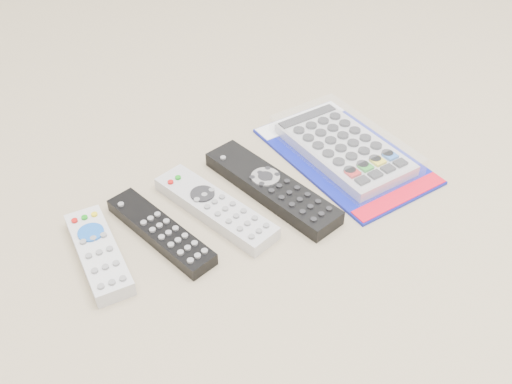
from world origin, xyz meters
TOP-DOWN VIEW (x-y plane):
  - remote_small_grey at (-0.21, 0.04)m, footprint 0.08×0.17m
  - remote_slim_black at (-0.13, 0.02)m, footprint 0.07×0.20m
  - remote_silver_dvd at (-0.04, 0.01)m, footprint 0.08×0.22m
  - remote_large_black at (0.06, -0.00)m, footprint 0.08×0.25m
  - jumbo_remote_packaged at (0.21, -0.00)m, footprint 0.20×0.30m

SIDE VIEW (x-z plane):
  - remote_slim_black at x=-0.13m, z-range 0.00..0.02m
  - remote_silver_dvd at x=-0.04m, z-range 0.00..0.02m
  - remote_small_grey at x=-0.21m, z-range 0.00..0.03m
  - remote_large_black at x=0.06m, z-range 0.00..0.03m
  - jumbo_remote_packaged at x=0.21m, z-range 0.00..0.04m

